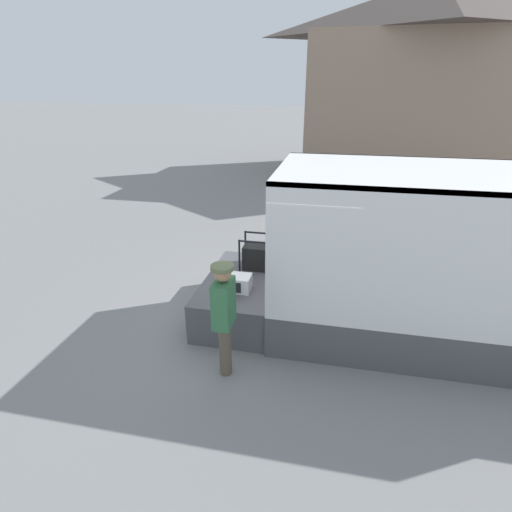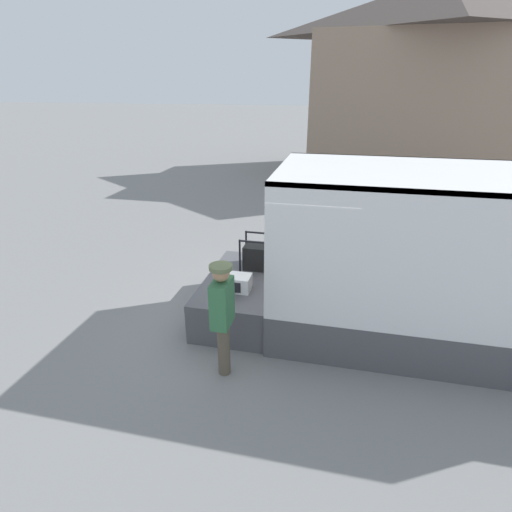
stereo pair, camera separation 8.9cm
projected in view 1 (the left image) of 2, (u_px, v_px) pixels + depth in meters
The scene contains 6 objects.
ground_plane at pixel (277, 315), 7.38m from camera, with size 160.00×160.00×0.00m, color gray.
tailgate_deck at pixel (242, 295), 7.37m from camera, with size 1.30×2.36×0.70m, color #4C4C51.
microwave at pixel (238, 283), 6.77m from camera, with size 0.45×0.36×0.27m.
portable_generator at pixel (257, 256), 7.56m from camera, with size 0.56×0.52×0.63m.
worker_person at pixel (224, 310), 5.50m from camera, with size 0.31×0.44×1.75m.
house_backdrop at pixel (427, 82), 17.39m from camera, with size 10.42×6.79×7.92m.
Camera 1 is at (0.93, -6.29, 3.94)m, focal length 28.00 mm.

